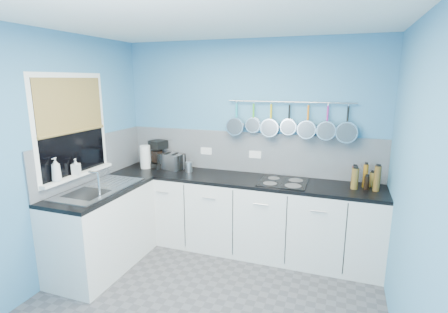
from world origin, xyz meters
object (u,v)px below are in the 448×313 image
Objects in this scene: soap_bottle_a at (56,170)px; paper_towel at (145,157)px; soap_bottle_b at (76,167)px; canister at (189,167)px; hob at (283,182)px; coffee_maker at (158,154)px; toaster at (171,161)px.

soap_bottle_a reaches higher than paper_towel.
soap_bottle_b is (0.00, 0.26, -0.03)m from soap_bottle_a.
canister is at bearing 56.13° from soap_bottle_a.
soap_bottle_b is at bearing 90.00° from soap_bottle_a.
canister is 1.20m from hob.
toaster is at bearing 12.49° from coffee_maker.
paper_towel is 0.35m from toaster.
soap_bottle_a is 1.44m from toaster.
soap_bottle_b is 0.49× the size of coffee_maker.
hob is (1.47, -0.14, -0.09)m from toaster.
paper_towel is at bearing 79.57° from soap_bottle_a.
hob is at bearing -3.67° from canister.
toaster is 0.29m from canister.
paper_towel is at bearing -147.52° from toaster.
coffee_maker reaches higher than toaster.
toaster is (0.21, -0.02, -0.08)m from coffee_maker.
toaster is at bearing 174.61° from hob.
toaster is 2.39× the size of canister.
soap_bottle_a reaches higher than soap_bottle_b.
coffee_maker is (0.35, 1.33, -0.09)m from soap_bottle_a.
toaster is at bearing 66.79° from soap_bottle_a.
hob is (1.20, -0.08, -0.06)m from canister.
coffee_maker is at bearing 170.57° from canister.
paper_towel is 0.57× the size of hob.
toaster is at bearing 167.31° from canister.
soap_bottle_b is 1.00m from paper_towel.
coffee_maker is at bearing 71.78° from soap_bottle_b.
soap_bottle_a is 0.79× the size of toaster.
canister is at bearing 176.33° from hob.
soap_bottle_a is 0.80× the size of paper_towel.
coffee_maker is at bearing 38.18° from paper_towel.
soap_bottle_b is at bearing -155.83° from hob.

